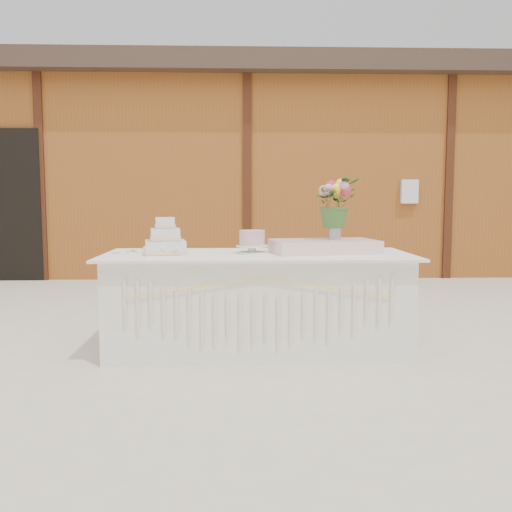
{
  "coord_description": "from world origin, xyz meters",
  "views": [
    {
      "loc": [
        -0.16,
        -4.44,
        1.2
      ],
      "look_at": [
        0.0,
        0.3,
        0.72
      ],
      "focal_mm": 40.0,
      "sensor_mm": 36.0,
      "label": 1
    }
  ],
  "objects": [
    {
      "name": "cake_table",
      "position": [
        0.0,
        -0.0,
        0.39
      ],
      "size": [
        2.4,
        1.0,
        0.77
      ],
      "color": "silver",
      "rests_on": "ground"
    },
    {
      "name": "barn",
      "position": [
        -0.01,
        5.99,
        1.68
      ],
      "size": [
        12.6,
        4.6,
        3.3
      ],
      "color": "brown",
      "rests_on": "ground"
    },
    {
      "name": "satin_runner",
      "position": [
        0.53,
        0.05,
        0.82
      ],
      "size": [
        0.88,
        0.6,
        0.1
      ],
      "primitive_type": "cube",
      "rotation": [
        0.0,
        0.0,
        0.17
      ],
      "color": "beige",
      "rests_on": "cake_table"
    },
    {
      "name": "pink_cake_stand",
      "position": [
        -0.04,
        0.01,
        0.87
      ],
      "size": [
        0.25,
        0.25,
        0.18
      ],
      "color": "white",
      "rests_on": "cake_table"
    },
    {
      "name": "loose_flowers",
      "position": [
        -1.04,
        0.06,
        0.78
      ],
      "size": [
        0.24,
        0.36,
        0.02
      ],
      "primitive_type": null,
      "rotation": [
        0.0,
        0.0,
        0.36
      ],
      "color": "pink",
      "rests_on": "cake_table"
    },
    {
      "name": "wedding_cake",
      "position": [
        -0.72,
        -0.01,
        0.87
      ],
      "size": [
        0.36,
        0.36,
        0.28
      ],
      "rotation": [
        0.0,
        0.0,
        0.17
      ],
      "color": "silver",
      "rests_on": "cake_table"
    },
    {
      "name": "ground",
      "position": [
        0.0,
        0.0,
        0.0
      ],
      "size": [
        80.0,
        80.0,
        0.0
      ],
      "primitive_type": "plane",
      "color": "beige",
      "rests_on": "ground"
    },
    {
      "name": "bouquet",
      "position": [
        0.63,
        0.11,
        1.21
      ],
      "size": [
        0.46,
        0.44,
        0.4
      ],
      "primitive_type": "imported",
      "rotation": [
        0.0,
        0.0,
        0.49
      ],
      "color": "#365D25",
      "rests_on": "flower_vase"
    },
    {
      "name": "flower_vase",
      "position": [
        0.63,
        0.11,
        0.94
      ],
      "size": [
        0.1,
        0.1,
        0.14
      ],
      "primitive_type": "cylinder",
      "color": "#AFAEB3",
      "rests_on": "satin_runner"
    }
  ]
}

